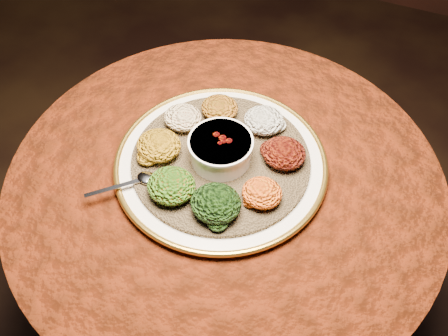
% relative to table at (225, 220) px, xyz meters
% --- Properties ---
extents(table, '(0.96, 0.96, 0.73)m').
position_rel_table_xyz_m(table, '(0.00, 0.00, 0.00)').
color(table, black).
rests_on(table, ground).
extents(platter, '(0.58, 0.58, 0.02)m').
position_rel_table_xyz_m(platter, '(-0.02, 0.02, 0.19)').
color(platter, silver).
rests_on(platter, table).
extents(injera, '(0.44, 0.44, 0.01)m').
position_rel_table_xyz_m(injera, '(-0.02, 0.02, 0.20)').
color(injera, brown).
rests_on(injera, platter).
extents(stew_bowl, '(0.14, 0.14, 0.06)m').
position_rel_table_xyz_m(stew_bowl, '(-0.02, 0.02, 0.24)').
color(stew_bowl, white).
rests_on(stew_bowl, injera).
extents(spoon, '(0.12, 0.11, 0.01)m').
position_rel_table_xyz_m(spoon, '(-0.15, -0.10, 0.21)').
color(spoon, silver).
rests_on(spoon, injera).
extents(portion_ayib, '(0.09, 0.09, 0.04)m').
position_rel_table_xyz_m(portion_ayib, '(0.03, 0.14, 0.23)').
color(portion_ayib, beige).
rests_on(portion_ayib, injera).
extents(portion_kitfo, '(0.09, 0.09, 0.05)m').
position_rel_table_xyz_m(portion_kitfo, '(0.11, 0.07, 0.23)').
color(portion_kitfo, black).
rests_on(portion_kitfo, injera).
extents(portion_tikil, '(0.08, 0.08, 0.04)m').
position_rel_table_xyz_m(portion_tikil, '(0.10, -0.05, 0.23)').
color(portion_tikil, '#CD9111').
rests_on(portion_tikil, injera).
extents(portion_gomen, '(0.10, 0.10, 0.05)m').
position_rel_table_xyz_m(portion_gomen, '(0.03, -0.11, 0.23)').
color(portion_gomen, black).
rests_on(portion_gomen, injera).
extents(portion_mixveg, '(0.10, 0.09, 0.05)m').
position_rel_table_xyz_m(portion_mixveg, '(-0.07, -0.10, 0.23)').
color(portion_mixveg, '#9B240A').
rests_on(portion_mixveg, injera).
extents(portion_kik, '(0.10, 0.09, 0.05)m').
position_rel_table_xyz_m(portion_kik, '(-0.15, -0.02, 0.23)').
color(portion_kik, '#A8720E').
rests_on(portion_kik, injera).
extents(portion_timatim, '(0.09, 0.08, 0.04)m').
position_rel_table_xyz_m(portion_timatim, '(-0.14, 0.08, 0.23)').
color(portion_timatim, maroon).
rests_on(portion_timatim, injera).
extents(portion_shiro, '(0.09, 0.08, 0.04)m').
position_rel_table_xyz_m(portion_shiro, '(-0.07, 0.14, 0.23)').
color(portion_shiro, '#884810').
rests_on(portion_shiro, injera).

